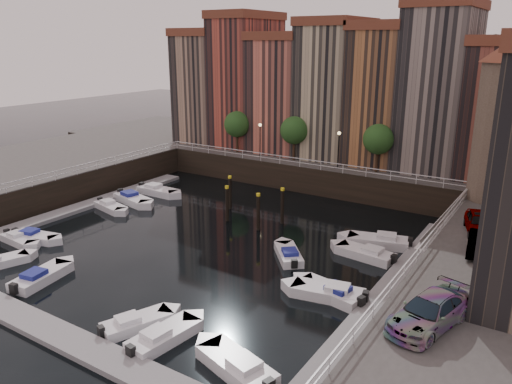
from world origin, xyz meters
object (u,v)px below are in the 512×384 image
Objects in this scene: corner_tower at (504,119)px; boat_left_0 at (19,239)px; mooring_pilings at (249,204)px; gangway at (445,220)px; car_a at (480,224)px; boat_left_2 at (110,207)px; boat_left_1 at (34,237)px; car_c at (429,313)px; car_b at (479,245)px.

corner_tower reaches higher than boat_left_0.
mooring_pilings is (-19.77, -9.13, -8.54)m from corner_tower.
boat_left_0 is at bearing -146.74° from gangway.
boat_left_2 is at bearing 171.64° from car_a.
boat_left_1 is (-29.64, -18.79, -1.57)m from gangway.
car_c reaches higher than boat_left_0.
corner_tower is 3.04× the size of car_a.
car_b is at bearing 21.92° from boat_left_0.
car_a is 0.84× the size of car_c.
car_b is 10.80m from car_c.
corner_tower is 3.41× the size of car_b.
car_a reaches higher than mooring_pilings.
gangway is 19.78m from car_c.
car_a is (0.38, -9.30, -6.42)m from corner_tower.
car_a is (3.28, -4.80, 1.86)m from gangway.
car_b is at bearing 4.08° from boat_left_1.
car_c reaches higher than car_a.
mooring_pilings reaches higher than boat_left_1.
corner_tower is 37.54m from boat_left_2.
boat_left_1 is (-32.54, -23.29, -9.85)m from corner_tower.
boat_left_2 is 0.84× the size of car_c.
boat_left_2 is (-30.44, -9.68, -1.58)m from gangway.
boat_left_2 is (-0.20, 10.15, 0.02)m from boat_left_0.
corner_tower reaches higher than car_b.
mooring_pilings is 1.54× the size of boat_left_2.
gangway reaches higher than mooring_pilings.
car_a is (32.92, 13.99, 3.43)m from boat_left_1.
car_a is 14.59m from car_c.
car_c is at bearing -106.04° from car_a.
mooring_pilings is (-16.87, -4.63, -0.27)m from gangway.
car_c is (3.42, -19.39, 1.87)m from gangway.
boat_left_2 is at bearing 179.03° from car_c.
boat_left_2 is at bearing 174.64° from car_b.
corner_tower is 23.40m from mooring_pilings.
boat_left_1 is 35.22m from car_b.
car_b reaches higher than gangway.
corner_tower is 3.05× the size of boat_left_1.
boat_left_0 is at bearing -76.34° from boat_left_2.
corner_tower is at bearing 106.28° from car_c.
boat_left_2 is 1.12× the size of car_b.
corner_tower reaches higher than mooring_pilings.
mooring_pilings is 1.53× the size of car_a.
mooring_pilings is 19.11m from boat_left_1.
car_b is (34.14, 11.24, 3.34)m from boat_left_0.
corner_tower is 2.55× the size of car_c.
corner_tower is 3.28× the size of boat_left_0.
corner_tower reaches higher than boat_left_2.
boat_left_1 is at bearing -72.49° from boat_left_2.
mooring_pilings is 1.72× the size of car_b.
car_a reaches higher than boat_left_1.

